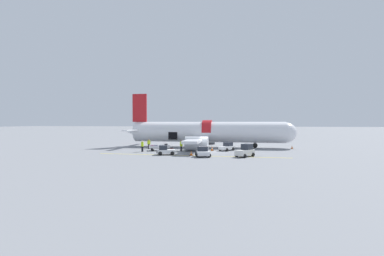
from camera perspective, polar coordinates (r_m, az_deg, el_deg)
The scene contains 17 objects.
ground_plane at distance 41.15m, azimuth 3.45°, elevation -5.33°, with size 500.00×500.00×0.00m, color gray.
apron_marking_line at distance 36.59m, azimuth -0.43°, elevation -6.15°, with size 27.71×0.49×0.01m.
airplane at distance 48.94m, azimuth 2.96°, elevation -1.03°, with size 32.64×25.80×10.38m.
baggage_tug_lead at distance 36.16m, azimuth 11.78°, elevation -5.10°, with size 2.83×3.25×1.74m.
baggage_tug_mid at distance 35.42m, azimuth 2.42°, elevation -5.44°, with size 2.42×2.62×1.38m.
baggage_tug_rear at distance 37.72m, azimuth -5.93°, elevation -5.05°, with size 2.91×2.26×1.36m.
baggage_tug_spare at distance 43.41m, azimuth 7.77°, elevation -4.21°, with size 2.66×3.12×1.38m.
baggage_cart_loading at distance 43.43m, azimuth -7.19°, elevation -4.32°, with size 4.21×2.89×1.13m.
ground_crew_loader_a at distance 41.83m, azimuth -2.38°, elevation -3.94°, with size 0.49×0.62×1.78m.
ground_crew_loader_b at distance 46.44m, azimuth -9.56°, elevation -3.47°, with size 0.56×0.56×1.73m.
ground_crew_driver at distance 42.85m, azimuth -2.44°, elevation -3.84°, with size 0.54×0.58×1.74m.
ground_crew_supervisor at distance 42.07m, azimuth -10.98°, elevation -3.91°, with size 0.57×0.57×1.81m.
suitcase_on_tarmac_upright at distance 41.60m, azimuth -4.54°, elevation -4.88°, with size 0.54×0.46×0.67m.
suitcase_on_tarmac_spare at distance 40.50m, azimuth -5.19°, elevation -5.08°, with size 0.50×0.37×0.62m.
safety_cone_nose at distance 49.33m, azimuth 21.33°, elevation -4.01°, with size 0.50×0.50×0.58m.
safety_cone_engine_left at distance 36.60m, azimuth -0.16°, elevation -5.65°, with size 0.57×0.57×0.69m.
safety_cone_wingtip at distance 42.83m, azimuth 4.49°, elevation -4.62°, with size 0.58×0.58×0.73m.
Camera 1 is at (4.59, -40.62, 4.73)m, focal length 24.00 mm.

